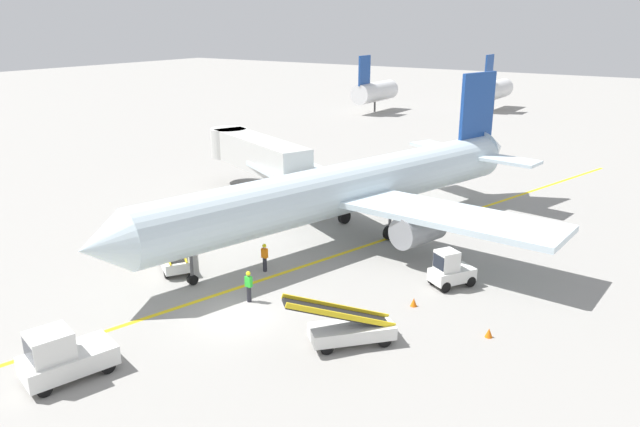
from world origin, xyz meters
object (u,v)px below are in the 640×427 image
safety_cone_nose_right (272,193)px  safety_cone_tail_area (179,229)px  pushback_tug (62,356)px  baggage_tug_near_wing (205,220)px  jet_bridge (252,152)px  ground_crew_wing_walker (265,257)px  belt_loader_aft_hold (172,255)px  baggage_tug_by_cargo_door (450,270)px  airliner (351,187)px  ground_crew_marshaller (249,285)px  safety_cone_nose_left (414,302)px  belt_loader_forward_hold (349,328)px  safety_cone_wingtip_left (489,333)px  safety_cone_wingtip_right (104,231)px

safety_cone_nose_right → safety_cone_tail_area: 10.67m
pushback_tug → baggage_tug_near_wing: pushback_tug is taller
jet_bridge → ground_crew_wing_walker: size_ratio=7.59×
belt_loader_aft_hold → ground_crew_wing_walker: 5.55m
ground_crew_wing_walker → safety_cone_tail_area: (-9.15, 2.01, -0.69)m
jet_bridge → baggage_tug_by_cargo_door: jet_bridge is taller
baggage_tug_by_cargo_door → safety_cone_tail_area: (-18.84, -2.01, -0.71)m
baggage_tug_near_wing → safety_cone_tail_area: size_ratio=6.07×
safety_cone_tail_area → ground_crew_wing_walker: bearing=-12.4°
airliner → belt_loader_aft_hold: bearing=-119.8°
baggage_tug_near_wing → ground_crew_marshaller: bearing=-34.7°
ground_crew_wing_walker → safety_cone_nose_left: bearing=4.3°
belt_loader_forward_hold → safety_cone_nose_right: bearing=136.1°
safety_cone_nose_left → jet_bridge: bearing=149.9°
safety_cone_nose_left → safety_cone_wingtip_left: (4.25, -0.97, 0.00)m
baggage_tug_by_cargo_door → pushback_tug: bearing=-119.3°
safety_cone_nose_right → safety_cone_wingtip_right: (-3.73, -13.76, 0.00)m
safety_cone_wingtip_left → safety_cone_wingtip_right: same height
airliner → ground_crew_marshaller: (0.77, -11.52, -2.51)m
belt_loader_aft_hold → safety_cone_nose_right: size_ratio=11.13×
ground_crew_marshaller → safety_cone_wingtip_left: size_ratio=3.86×
baggage_tug_near_wing → baggage_tug_by_cargo_door: same height
airliner → baggage_tug_by_cargo_door: size_ratio=12.75×
pushback_tug → safety_cone_tail_area: pushback_tug is taller
pushback_tug → belt_loader_aft_hold: (-5.01, 10.63, -0.22)m
jet_bridge → baggage_tug_near_wing: jet_bridge is taller
belt_loader_aft_hold → safety_cone_tail_area: bearing=132.9°
baggage_tug_near_wing → ground_crew_wing_walker: bearing=-21.0°
ground_crew_marshaller → safety_cone_nose_right: 19.73m
ground_crew_wing_walker → baggage_tug_near_wing: bearing=159.0°
ground_crew_marshaller → safety_cone_nose_left: ground_crew_marshaller is taller
jet_bridge → ground_crew_marshaller: 20.84m
belt_loader_forward_hold → ground_crew_marshaller: (-6.52, 0.78, 0.13)m
airliner → safety_cone_nose_left: (8.10, -7.27, -3.20)m
baggage_tug_by_cargo_door → safety_cone_wingtip_left: bearing=-49.4°
safety_cone_nose_right → safety_cone_tail_area: same height
safety_cone_wingtip_left → ground_crew_marshaller: bearing=-164.1°
airliner → safety_cone_nose_left: bearing=-41.9°
safety_cone_wingtip_right → baggage_tug_by_cargo_door: bearing=12.6°
jet_bridge → safety_cone_nose_right: size_ratio=29.32×
airliner → ground_crew_marshaller: bearing=-86.2°
belt_loader_aft_hold → safety_cone_wingtip_left: size_ratio=11.13×
airliner → safety_cone_wingtip_right: 17.08m
safety_cone_tail_area → baggage_tug_near_wing: bearing=28.5°
ground_crew_marshaller → safety_cone_tail_area: size_ratio=3.86×
belt_loader_forward_hold → ground_crew_wing_walker: size_ratio=2.66×
safety_cone_nose_left → belt_loader_forward_hold: bearing=-99.2°
airliner → pushback_tug: size_ratio=8.73×
belt_loader_forward_hold → safety_cone_nose_left: size_ratio=10.27×
pushback_tug → safety_cone_wingtip_right: pushback_tug is taller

